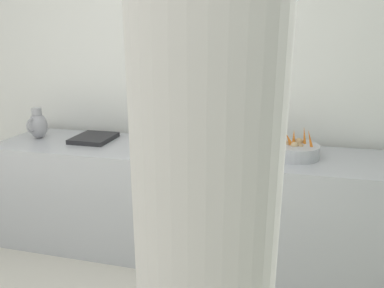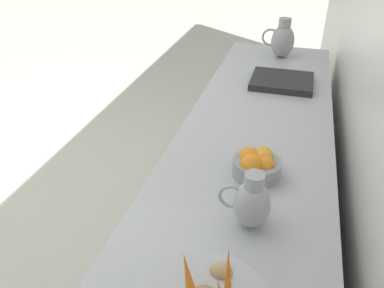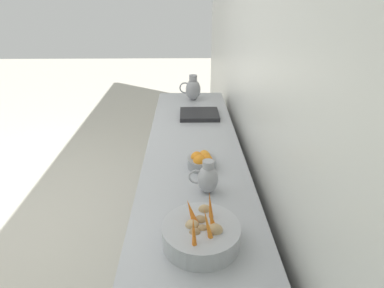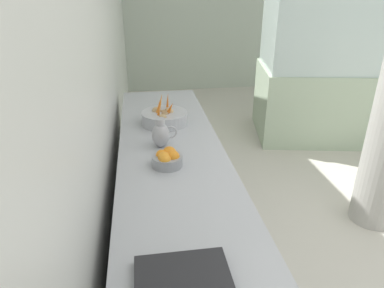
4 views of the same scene
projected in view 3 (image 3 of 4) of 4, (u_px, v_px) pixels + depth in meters
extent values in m
plane|color=beige|center=(13.00, 239.00, 2.65)|extent=(15.71, 15.71, 0.00)
cube|color=silver|center=(305.00, 87.00, 1.33)|extent=(0.10, 8.74, 3.00)
cube|color=#ADAFB5|center=(195.00, 217.00, 2.24)|extent=(0.67, 3.15, 0.86)
cylinder|color=#ADAFB5|center=(201.00, 234.00, 1.39)|extent=(0.34, 0.34, 0.09)
torus|color=#ADAFB5|center=(201.00, 241.00, 1.41)|extent=(0.20, 0.20, 0.01)
cone|color=orange|center=(192.00, 213.00, 1.39)|extent=(0.08, 0.10, 0.12)
cone|color=orange|center=(194.00, 233.00, 1.26)|extent=(0.03, 0.07, 0.15)
cone|color=orange|center=(208.00, 227.00, 1.29)|extent=(0.07, 0.06, 0.16)
cone|color=orange|center=(211.00, 218.00, 1.36)|extent=(0.06, 0.04, 0.13)
cone|color=orange|center=(210.00, 207.00, 1.42)|extent=(0.04, 0.06, 0.15)
ellipsoid|color=tan|center=(205.00, 210.00, 1.47)|extent=(0.06, 0.05, 0.05)
ellipsoid|color=#9E7F56|center=(202.00, 229.00, 1.36)|extent=(0.05, 0.04, 0.04)
ellipsoid|color=tan|center=(192.00, 225.00, 1.37)|extent=(0.06, 0.05, 0.05)
ellipsoid|color=tan|center=(215.00, 230.00, 1.34)|extent=(0.07, 0.06, 0.05)
ellipsoid|color=#9E7F56|center=(195.00, 233.00, 1.34)|extent=(0.05, 0.04, 0.04)
ellipsoid|color=#9E7F56|center=(200.00, 220.00, 1.41)|extent=(0.06, 0.05, 0.04)
cylinder|color=gray|center=(202.00, 163.00, 2.00)|extent=(0.18, 0.18, 0.06)
sphere|color=orange|center=(205.00, 157.00, 2.00)|extent=(0.08, 0.08, 0.08)
sphere|color=orange|center=(200.00, 161.00, 1.95)|extent=(0.08, 0.08, 0.08)
sphere|color=orange|center=(197.00, 158.00, 2.00)|extent=(0.08, 0.08, 0.08)
sphere|color=orange|center=(204.00, 156.00, 2.02)|extent=(0.07, 0.07, 0.07)
sphere|color=orange|center=(207.00, 160.00, 1.97)|extent=(0.07, 0.07, 0.07)
ellipsoid|color=#939399|center=(193.00, 90.00, 3.21)|extent=(0.15, 0.15, 0.21)
cylinder|color=#939399|center=(193.00, 78.00, 3.16)|extent=(0.08, 0.08, 0.06)
torus|color=#939399|center=(185.00, 88.00, 3.20)|extent=(0.11, 0.01, 0.11)
ellipsoid|color=#A3A3A8|center=(208.00, 179.00, 1.73)|extent=(0.11, 0.11, 0.16)
cylinder|color=#A3A3A8|center=(208.00, 164.00, 1.69)|extent=(0.06, 0.06, 0.04)
torus|color=#A3A3A8|center=(196.00, 177.00, 1.73)|extent=(0.09, 0.01, 0.09)
cube|color=#232326|center=(199.00, 114.00, 2.82)|extent=(0.34, 0.30, 0.04)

